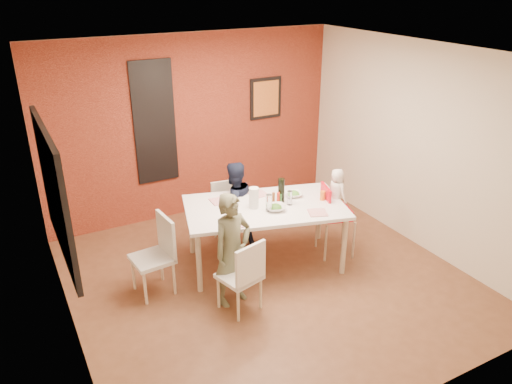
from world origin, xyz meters
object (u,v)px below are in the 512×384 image
dining_table (265,211)px  child_near (232,250)px  child_far (234,206)px  paper_towel_roll (254,198)px  toddler (337,192)px  high_chair (333,213)px  wine_bottle (281,190)px  chair_far (227,208)px  chair_left (158,251)px  chair_near (244,273)px

dining_table → child_near: size_ratio=1.64×
child_far → paper_towel_roll: 0.65m
dining_table → toddler: bearing=-13.6°
dining_table → high_chair: 0.93m
paper_towel_roll → high_chair: bearing=-11.9°
child_far → toddler: (1.07, -0.79, 0.28)m
paper_towel_roll → wine_bottle: bearing=-1.6°
child_near → paper_towel_roll: 0.84m
chair_far → high_chair: bearing=-37.3°
chair_left → wine_bottle: size_ratio=3.01×
toddler → wine_bottle: (-0.69, 0.22, 0.08)m
toddler → wine_bottle: size_ratio=2.00×
paper_towel_roll → chair_near: bearing=-124.5°
dining_table → child_near: child_near is taller
chair_left → wine_bottle: wine_bottle is taller
chair_far → chair_near: bearing=-102.4°
child_near → chair_far: bearing=54.4°
dining_table → paper_towel_roll: paper_towel_roll is taller
dining_table → wine_bottle: 0.32m
child_near → dining_table: bearing=24.7°
child_near → wine_bottle: (0.94, 0.55, 0.31)m
high_chair → paper_towel_roll: (-1.05, 0.22, 0.36)m
chair_near → child_far: child_far is taller
chair_left → child_far: size_ratio=0.77×
wine_bottle → child_near: bearing=-150.0°
child_near → wine_bottle: 1.13m
dining_table → high_chair: bearing=-13.1°
child_near → toddler: child_near is taller
child_far → paper_towel_roll: (0.00, -0.55, 0.33)m
child_far → toddler: size_ratio=1.95×
high_chair → child_near: bearing=118.7°
toddler → paper_towel_roll: (-1.07, 0.23, 0.06)m
chair_near → paper_towel_roll: (0.54, 0.79, 0.46)m
toddler → paper_towel_roll: toddler is taller
chair_near → paper_towel_roll: 1.06m
child_near → child_far: 1.24m
high_chair → toddler: bearing=-102.4°
wine_bottle → child_far: bearing=124.3°
chair_near → wine_bottle: size_ratio=2.81×
toddler → dining_table: bearing=73.4°
chair_far → paper_towel_roll: paper_towel_roll is taller
chair_left → dining_table: bearing=82.0°
dining_table → high_chair: high_chair is taller
chair_near → wine_bottle: 1.30m
high_chair → child_near: 1.65m
chair_far → toddler: size_ratio=1.35×
chair_near → chair_far: (0.55, 1.58, -0.02)m
chair_left → toddler: 2.34m
chair_far → wine_bottle: (0.38, -0.80, 0.50)m
dining_table → paper_towel_roll: bearing=175.8°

